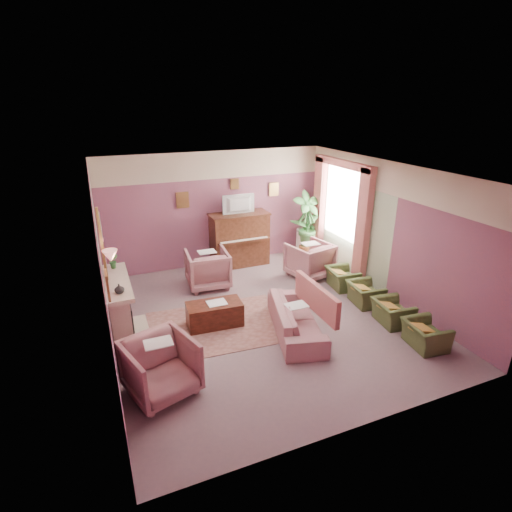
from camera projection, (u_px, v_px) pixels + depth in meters
name	position (u px, v px, depth m)	size (l,w,h in m)	color
floor	(264.00, 317.00, 7.70)	(5.50, 6.00, 0.01)	slate
ceiling	(265.00, 171.00, 6.67)	(5.50, 6.00, 0.01)	white
wall_back	(215.00, 210.00, 9.76)	(5.50, 0.02, 2.80)	#6E4465
wall_front	(368.00, 334.00, 4.61)	(5.50, 0.02, 2.80)	#6E4465
wall_left	(103.00, 273.00, 6.21)	(0.02, 6.00, 2.80)	#6E4465
wall_right	(387.00, 231.00, 8.16)	(0.02, 6.00, 2.80)	#6E4465
picture_rail_band	(214.00, 165.00, 9.36)	(5.50, 0.01, 0.65)	beige
stripe_panel	(348.00, 229.00, 9.40)	(0.01, 3.00, 2.15)	#ACBD9A
fireplace_surround	(119.00, 313.00, 6.75)	(0.30, 1.40, 1.10)	#C4B09B
fireplace_inset	(126.00, 320.00, 6.84)	(0.18, 0.72, 0.68)	black
fire_ember	(130.00, 328.00, 6.92)	(0.06, 0.54, 0.10)	red
mantel_shelf	(117.00, 282.00, 6.55)	(0.40, 1.55, 0.07)	#C4B09B
hearth	(135.00, 338.00, 7.02)	(0.55, 1.50, 0.02)	#C4B09B
mirror_frame	(102.00, 245.00, 6.25)	(0.04, 0.72, 1.20)	#A98242
mirror_glass	(104.00, 244.00, 6.26)	(0.01, 0.60, 1.06)	silver
sconce_shade	(110.00, 256.00, 5.31)	(0.20, 0.20, 0.16)	#EE8C7F
piano	(240.00, 240.00, 9.94)	(1.40, 0.60, 1.30)	#492516
piano_keyshelf	(245.00, 242.00, 9.61)	(1.30, 0.12, 0.06)	#492516
piano_keys	(244.00, 240.00, 9.60)	(1.20, 0.08, 0.02)	white
piano_top	(239.00, 214.00, 9.70)	(1.45, 0.65, 0.04)	#492516
television	(240.00, 203.00, 9.55)	(0.80, 0.12, 0.48)	black
print_back_left	(183.00, 200.00, 9.33)	(0.30, 0.03, 0.38)	#A98242
print_back_right	(274.00, 189.00, 10.14)	(0.26, 0.03, 0.34)	#A98242
print_back_mid	(235.00, 184.00, 9.69)	(0.22, 0.03, 0.26)	#A98242
print_left_wall	(108.00, 285.00, 5.07)	(0.03, 0.28, 0.36)	#A98242
window_blind	(343.00, 200.00, 9.37)	(0.03, 1.40, 1.80)	silver
curtain_left	(363.00, 228.00, 8.70)	(0.16, 0.34, 2.60)	#B15C5B
curtain_right	(319.00, 208.00, 10.28)	(0.16, 0.34, 2.60)	#B15C5B
pelmet	(343.00, 164.00, 9.02)	(0.16, 2.20, 0.16)	#B15C5B
mantel_plant	(114.00, 261.00, 6.96)	(0.16, 0.16, 0.28)	#3D7F3C
mantel_vase	(119.00, 289.00, 6.08)	(0.16, 0.16, 0.16)	beige
area_rug	(219.00, 326.00, 7.40)	(2.50, 1.80, 0.01)	#885850
coffee_table	(215.00, 314.00, 7.36)	(1.00, 0.50, 0.45)	#431B11
table_paper	(217.00, 303.00, 7.29)	(0.35, 0.28, 0.01)	white
sofa	(296.00, 313.00, 7.09)	(0.63, 1.88, 0.76)	#AE7679
sofa_throw	(316.00, 298.00, 7.15)	(0.09, 1.42, 0.52)	#B15C5B
floral_armchair_left	(208.00, 267.00, 8.81)	(0.89, 0.89, 0.93)	#AE7679
floral_armchair_right	(310.00, 258.00, 9.30)	(0.89, 0.89, 0.93)	#AE7679
floral_armchair_front	(161.00, 365.00, 5.58)	(0.89, 0.89, 0.93)	#AE7679
olive_chair_a	(426.00, 331.00, 6.69)	(0.48, 0.69, 0.59)	#47562B
olive_chair_b	(393.00, 309.00, 7.40)	(0.48, 0.69, 0.59)	#47562B
olive_chair_c	(365.00, 291.00, 8.10)	(0.48, 0.69, 0.59)	#47562B
olive_chair_d	(342.00, 275.00, 8.81)	(0.48, 0.69, 0.59)	#47562B
side_table	(306.00, 242.00, 10.68)	(0.52, 0.52, 0.70)	white
side_plant_big	(307.00, 223.00, 10.49)	(0.30, 0.30, 0.34)	#3D7F3C
side_plant_small	(312.00, 225.00, 10.46)	(0.16, 0.16, 0.28)	#3D7F3C
palm_pot	(305.00, 251.00, 10.53)	(0.34, 0.34, 0.34)	brown
palm_plant	(307.00, 219.00, 10.20)	(0.76, 0.76, 1.44)	#3D7F3C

